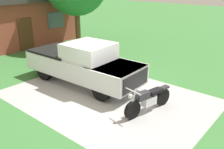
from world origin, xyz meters
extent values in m
plane|color=#3A7538|center=(0.00, 0.00, 0.00)|extent=(80.00, 80.00, 0.00)
cube|color=#A8A8A8|center=(0.00, 0.00, 0.00)|extent=(5.61, 7.89, 0.01)
cylinder|color=black|center=(-0.68, -1.73, 0.33)|extent=(0.67, 0.24, 0.66)
cylinder|color=black|center=(0.85, -2.01, 0.33)|extent=(0.67, 0.24, 0.66)
cube|color=silver|center=(0.11, -1.87, 0.42)|extent=(0.60, 0.36, 0.32)
cube|color=#28282D|center=(-0.23, -1.81, 0.72)|extent=(0.56, 0.35, 0.24)
cube|color=black|center=(0.41, -1.93, 0.70)|extent=(0.64, 0.39, 0.12)
cube|color=#28282D|center=(0.85, -2.01, 0.70)|extent=(0.51, 0.29, 0.08)
cylinder|color=silver|center=(-0.68, -1.73, 0.70)|extent=(0.34, 0.12, 0.77)
cylinder|color=silver|center=(-0.68, -1.73, 1.02)|extent=(0.17, 0.70, 0.04)
sphere|color=silver|center=(-0.79, -1.70, 0.88)|extent=(0.16, 0.16, 0.16)
cylinder|color=black|center=(1.33, 0.05, 0.42)|extent=(0.33, 0.85, 0.84)
cylinder|color=black|center=(-0.31, -0.01, 0.42)|extent=(0.33, 0.85, 0.84)
cylinder|color=black|center=(1.21, 3.55, 0.42)|extent=(0.33, 0.85, 0.84)
cylinder|color=black|center=(-0.43, 3.49, 0.42)|extent=(0.33, 0.85, 0.84)
cube|color=silver|center=(0.45, 1.82, 0.80)|extent=(2.20, 5.67, 0.80)
cube|color=silver|center=(0.51, -0.03, 1.10)|extent=(1.97, 1.97, 0.20)
cube|color=silver|center=(0.46, 1.42, 1.55)|extent=(1.87, 1.96, 0.70)
cube|color=#3F4C56|center=(0.49, 0.62, 1.45)|extent=(1.70, 0.22, 0.60)
cube|color=black|center=(0.39, 3.37, 1.05)|extent=(1.99, 2.47, 0.50)
cube|color=black|center=(0.55, -0.96, 0.80)|extent=(1.70, 0.16, 0.64)
cylinder|color=brown|center=(5.03, 7.09, 1.36)|extent=(0.36, 0.36, 2.72)
cube|color=brown|center=(1.95, 11.31, 1.50)|extent=(9.00, 5.00, 3.00)
cube|color=#4C2D19|center=(1.95, 8.78, 1.05)|extent=(1.00, 0.08, 2.10)
cube|color=#4C5966|center=(4.47, 8.78, 1.70)|extent=(1.40, 0.06, 1.10)
camera|label=1|loc=(-6.65, -5.84, 4.40)|focal=39.35mm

